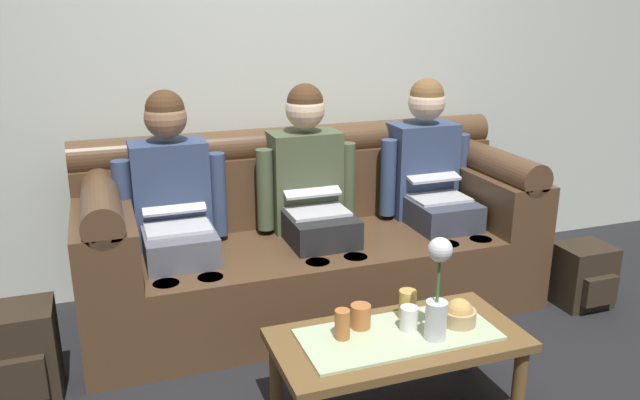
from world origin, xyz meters
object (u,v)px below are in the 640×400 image
(couch, at_px, (311,242))
(person_middle, at_px, (311,191))
(person_left, at_px, (174,206))
(backpack_right, at_px, (583,276))
(cup_far_left, at_px, (409,318))
(cup_near_left, at_px, (361,316))
(coffee_table, at_px, (398,346))
(snack_bowl, at_px, (459,314))
(cup_far_center, at_px, (407,304))
(person_right, at_px, (431,179))
(flower_vase, at_px, (438,291))
(cup_near_right, at_px, (342,324))
(backpack_left, at_px, (21,355))

(couch, height_order, person_middle, person_middle)
(person_left, relative_size, backpack_right, 3.52)
(cup_far_left, bearing_deg, cup_near_left, 154.92)
(coffee_table, relative_size, snack_bowl, 7.25)
(couch, bearing_deg, cup_far_center, -84.49)
(person_right, height_order, coffee_table, person_right)
(person_middle, distance_m, snack_bowl, 1.13)
(flower_vase, height_order, snack_bowl, flower_vase)
(cup_near_right, distance_m, backpack_left, 1.37)
(person_right, distance_m, cup_far_center, 1.17)
(person_left, distance_m, cup_near_right, 1.16)
(coffee_table, height_order, backpack_right, coffee_table)
(person_right, relative_size, flower_vase, 2.92)
(coffee_table, relative_size, cup_near_right, 8.40)
(flower_vase, bearing_deg, person_right, 62.15)
(person_right, bearing_deg, cup_far_left, -122.60)
(person_left, height_order, cup_near_right, person_left)
(person_middle, xyz_separation_m, person_right, (0.72, -0.00, 0.00))
(person_right, xyz_separation_m, backpack_right, (0.70, -0.52, -0.49))
(coffee_table, bearing_deg, cup_near_left, 141.83)
(person_left, xyz_separation_m, person_right, (1.45, -0.00, 0.00))
(snack_bowl, bearing_deg, cup_near_right, 173.93)
(backpack_left, bearing_deg, person_middle, 16.66)
(snack_bowl, height_order, cup_near_right, cup_near_right)
(coffee_table, bearing_deg, person_right, 55.76)
(person_left, height_order, person_right, same)
(person_right, distance_m, cup_far_left, 1.27)
(cup_far_left, xyz_separation_m, backpack_right, (1.37, 0.53, -0.25))
(person_right, bearing_deg, couch, 179.64)
(cup_near_right, height_order, cup_far_center, cup_far_center)
(person_right, bearing_deg, backpack_left, -168.73)
(person_left, bearing_deg, cup_far_center, -49.56)
(person_middle, bearing_deg, person_left, 179.99)
(flower_vase, height_order, backpack_right, flower_vase)
(person_right, xyz_separation_m, cup_far_center, (-0.63, -0.96, -0.23))
(person_right, distance_m, backpack_right, 1.00)
(coffee_table, bearing_deg, cup_far_left, 14.93)
(person_right, xyz_separation_m, snack_bowl, (-0.46, -1.07, -0.24))
(person_left, relative_size, person_right, 1.00)
(couch, height_order, coffee_table, couch)
(couch, height_order, person_left, person_left)
(cup_near_left, relative_size, backpack_right, 0.28)
(person_left, distance_m, backpack_left, 0.95)
(person_middle, height_order, cup_near_left, person_middle)
(person_left, distance_m, cup_far_left, 1.33)
(flower_vase, bearing_deg, snack_bowl, 25.31)
(cup_near_left, distance_m, cup_far_center, 0.22)
(cup_near_left, bearing_deg, coffee_table, -38.17)
(person_left, relative_size, cup_far_center, 10.01)
(cup_near_right, bearing_deg, flower_vase, -19.76)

